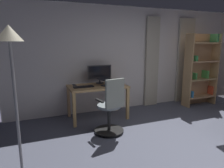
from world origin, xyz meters
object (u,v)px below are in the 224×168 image
at_px(desk, 97,90).
at_px(office_chair, 111,109).
at_px(computer_monitor, 100,73).
at_px(computer_keyboard, 84,87).
at_px(bookshelf, 200,70).
at_px(floor_lamp, 13,71).
at_px(cell_phone_by_monitor, 74,85).
at_px(laptop, 108,83).

bearing_deg(desk, office_chair, 88.34).
height_order(computer_monitor, computer_keyboard, computer_monitor).
relative_size(office_chair, computer_monitor, 1.89).
height_order(bookshelf, floor_lamp, bookshelf).
bearing_deg(floor_lamp, office_chair, -141.41).
distance_m(office_chair, floor_lamp, 2.13).
distance_m(desk, office_chair, 0.89).
bearing_deg(floor_lamp, bookshelf, -155.12).
bearing_deg(desk, computer_monitor, -119.48).
bearing_deg(office_chair, floor_lamp, -152.12).
bearing_deg(cell_phone_by_monitor, desk, 151.40).
bearing_deg(office_chair, laptop, 62.37).
xyz_separation_m(desk, computer_monitor, (-0.14, -0.24, 0.35)).
distance_m(computer_keyboard, laptop, 0.55).
bearing_deg(desk, bookshelf, 179.50).
bearing_deg(computer_monitor, desk, 60.52).
distance_m(cell_phone_by_monitor, floor_lamp, 2.62).
bearing_deg(cell_phone_by_monitor, floor_lamp, 63.66).
distance_m(computer_monitor, computer_keyboard, 0.60).
height_order(laptop, cell_phone_by_monitor, laptop).
bearing_deg(computer_monitor, bookshelf, 174.45).
distance_m(laptop, cell_phone_by_monitor, 0.76).
relative_size(desk, floor_lamp, 0.68).
relative_size(desk, cell_phone_by_monitor, 8.80).
height_order(laptop, floor_lamp, floor_lamp).
height_order(desk, floor_lamp, floor_lamp).
height_order(office_chair, laptop, office_chair).
height_order(desk, cell_phone_by_monitor, cell_phone_by_monitor).
height_order(computer_monitor, bookshelf, bookshelf).
distance_m(computer_monitor, laptop, 0.39).
relative_size(computer_monitor, computer_keyboard, 1.32).
height_order(computer_keyboard, cell_phone_by_monitor, computer_keyboard).
xyz_separation_m(computer_monitor, laptop, (-0.08, 0.33, -0.19)).
height_order(office_chair, computer_keyboard, office_chair).
distance_m(computer_monitor, cell_phone_by_monitor, 0.65).
bearing_deg(bookshelf, cell_phone_by_monitor, -4.45).
relative_size(computer_monitor, bookshelf, 0.30).
bearing_deg(bookshelf, computer_keyboard, 0.48).
xyz_separation_m(office_chair, laptop, (-0.24, -0.79, 0.32)).
xyz_separation_m(computer_keyboard, cell_phone_by_monitor, (0.14, -0.29, -0.01)).
xyz_separation_m(desk, office_chair, (0.03, 0.88, -0.16)).
relative_size(office_chair, computer_keyboard, 2.50).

